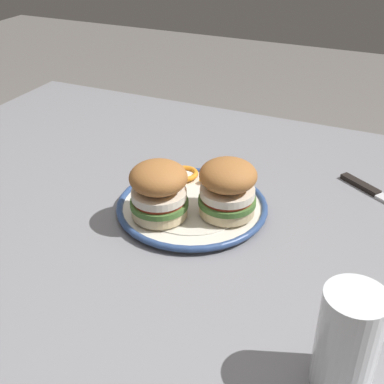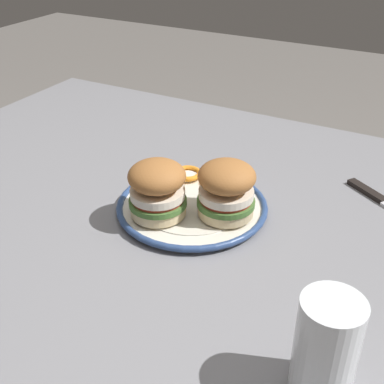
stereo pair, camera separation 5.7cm
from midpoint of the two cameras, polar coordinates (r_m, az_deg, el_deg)
The scene contains 8 objects.
dining_table at distance 0.98m, azimuth 2.24°, elevation -6.20°, with size 1.41×0.98×0.72m.
dinner_plate at distance 0.92m, azimuth 1.76°, elevation -1.67°, with size 0.28×0.28×0.02m.
sandwich_half_left at distance 0.86m, azimuth 5.80°, elevation 0.38°, with size 0.13×0.13×0.10m.
sandwich_half_right at distance 0.86m, azimuth -2.08°, elevation 0.41°, with size 0.14×0.14×0.10m.
orange_peel_curled at distance 1.00m, azimuth 1.13°, elevation 2.09°, with size 0.08×0.08×0.01m.
orange_peel_strip_long at distance 0.99m, azimuth 4.42°, elevation 1.58°, with size 0.07×0.07×0.01m.
orange_peel_strip_short at distance 0.97m, azimuth -1.30°, elevation 1.19°, with size 0.06×0.08×0.01m.
drinking_glass at distance 0.62m, azimuth 17.54°, elevation -17.00°, with size 0.07×0.07×0.13m.
Camera 2 is at (-0.36, 0.69, 1.23)m, focal length 47.01 mm.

